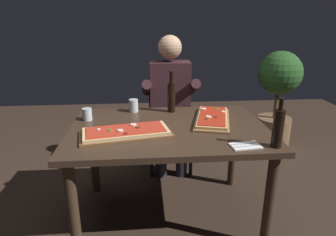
{
  "coord_description": "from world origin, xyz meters",
  "views": [
    {
      "loc": [
        -0.17,
        -1.96,
        1.49
      ],
      "look_at": [
        0.0,
        0.05,
        0.79
      ],
      "focal_mm": 31.51,
      "sensor_mm": 36.0,
      "label": 1
    }
  ],
  "objects_px": {
    "dining_table": "(169,139)",
    "tumbler_far_side": "(87,114)",
    "diner_chair": "(169,120)",
    "pizza_rectangular_front": "(126,132)",
    "wine_bottle_dark": "(171,96)",
    "potted_plant_corner": "(278,92)",
    "seated_diner": "(170,99)",
    "tumbler_near_camera": "(134,106)",
    "pizza_rectangular_left": "(212,118)",
    "oil_bottle_amber": "(278,127)"
  },
  "relations": [
    {
      "from": "dining_table",
      "to": "tumbler_far_side",
      "type": "height_order",
      "value": "tumbler_far_side"
    },
    {
      "from": "diner_chair",
      "to": "tumbler_far_side",
      "type": "bearing_deg",
      "value": -135.9
    },
    {
      "from": "pizza_rectangular_front",
      "to": "wine_bottle_dark",
      "type": "bearing_deg",
      "value": 54.34
    },
    {
      "from": "dining_table",
      "to": "tumbler_far_side",
      "type": "bearing_deg",
      "value": 161.79
    },
    {
      "from": "potted_plant_corner",
      "to": "tumbler_far_side",
      "type": "bearing_deg",
      "value": -152.33
    },
    {
      "from": "wine_bottle_dark",
      "to": "diner_chair",
      "type": "height_order",
      "value": "wine_bottle_dark"
    },
    {
      "from": "diner_chair",
      "to": "potted_plant_corner",
      "type": "distance_m",
      "value": 1.35
    },
    {
      "from": "wine_bottle_dark",
      "to": "potted_plant_corner",
      "type": "height_order",
      "value": "potted_plant_corner"
    },
    {
      "from": "pizza_rectangular_front",
      "to": "diner_chair",
      "type": "relative_size",
      "value": 0.73
    },
    {
      "from": "pizza_rectangular_front",
      "to": "seated_diner",
      "type": "height_order",
      "value": "seated_diner"
    },
    {
      "from": "diner_chair",
      "to": "wine_bottle_dark",
      "type": "bearing_deg",
      "value": -92.74
    },
    {
      "from": "tumbler_near_camera",
      "to": "pizza_rectangular_left",
      "type": "bearing_deg",
      "value": -24.55
    },
    {
      "from": "pizza_rectangular_front",
      "to": "wine_bottle_dark",
      "type": "distance_m",
      "value": 0.61
    },
    {
      "from": "pizza_rectangular_left",
      "to": "seated_diner",
      "type": "relative_size",
      "value": 0.44
    },
    {
      "from": "dining_table",
      "to": "tumbler_far_side",
      "type": "relative_size",
      "value": 15.18
    },
    {
      "from": "oil_bottle_amber",
      "to": "dining_table",
      "type": "bearing_deg",
      "value": 147.72
    },
    {
      "from": "seated_diner",
      "to": "potted_plant_corner",
      "type": "relative_size",
      "value": 1.18
    },
    {
      "from": "wine_bottle_dark",
      "to": "diner_chair",
      "type": "bearing_deg",
      "value": 87.26
    },
    {
      "from": "potted_plant_corner",
      "to": "seated_diner",
      "type": "bearing_deg",
      "value": -159.04
    },
    {
      "from": "pizza_rectangular_front",
      "to": "diner_chair",
      "type": "height_order",
      "value": "diner_chair"
    },
    {
      "from": "seated_diner",
      "to": "diner_chair",
      "type": "bearing_deg",
      "value": 90.0
    },
    {
      "from": "tumbler_near_camera",
      "to": "diner_chair",
      "type": "distance_m",
      "value": 0.65
    },
    {
      "from": "potted_plant_corner",
      "to": "pizza_rectangular_left",
      "type": "bearing_deg",
      "value": -132.39
    },
    {
      "from": "seated_diner",
      "to": "pizza_rectangular_left",
      "type": "bearing_deg",
      "value": -67.08
    },
    {
      "from": "dining_table",
      "to": "wine_bottle_dark",
      "type": "distance_m",
      "value": 0.43
    },
    {
      "from": "pizza_rectangular_left",
      "to": "wine_bottle_dark",
      "type": "distance_m",
      "value": 0.4
    },
    {
      "from": "pizza_rectangular_front",
      "to": "wine_bottle_dark",
      "type": "relative_size",
      "value": 1.88
    },
    {
      "from": "dining_table",
      "to": "wine_bottle_dark",
      "type": "bearing_deg",
      "value": 81.54
    },
    {
      "from": "dining_table",
      "to": "pizza_rectangular_left",
      "type": "distance_m",
      "value": 0.38
    },
    {
      "from": "oil_bottle_amber",
      "to": "diner_chair",
      "type": "xyz_separation_m",
      "value": [
        -0.54,
        1.25,
        -0.38
      ]
    },
    {
      "from": "pizza_rectangular_front",
      "to": "tumbler_near_camera",
      "type": "relative_size",
      "value": 6.1
    },
    {
      "from": "pizza_rectangular_front",
      "to": "potted_plant_corner",
      "type": "xyz_separation_m",
      "value": [
        1.66,
        1.36,
        -0.1
      ]
    },
    {
      "from": "pizza_rectangular_front",
      "to": "seated_diner",
      "type": "bearing_deg",
      "value": 66.74
    },
    {
      "from": "dining_table",
      "to": "pizza_rectangular_left",
      "type": "bearing_deg",
      "value": 17.58
    },
    {
      "from": "tumbler_near_camera",
      "to": "dining_table",
      "type": "bearing_deg",
      "value": -56.03
    },
    {
      "from": "dining_table",
      "to": "tumbler_far_side",
      "type": "xyz_separation_m",
      "value": [
        -0.6,
        0.2,
        0.14
      ]
    },
    {
      "from": "oil_bottle_amber",
      "to": "seated_diner",
      "type": "relative_size",
      "value": 0.23
    },
    {
      "from": "potted_plant_corner",
      "to": "tumbler_near_camera",
      "type": "bearing_deg",
      "value": -152.43
    },
    {
      "from": "wine_bottle_dark",
      "to": "tumbler_near_camera",
      "type": "height_order",
      "value": "wine_bottle_dark"
    },
    {
      "from": "oil_bottle_amber",
      "to": "diner_chair",
      "type": "relative_size",
      "value": 0.35
    },
    {
      "from": "tumbler_far_side",
      "to": "seated_diner",
      "type": "height_order",
      "value": "seated_diner"
    },
    {
      "from": "dining_table",
      "to": "potted_plant_corner",
      "type": "bearing_deg",
      "value": 42.0
    },
    {
      "from": "diner_chair",
      "to": "seated_diner",
      "type": "relative_size",
      "value": 0.65
    },
    {
      "from": "tumbler_near_camera",
      "to": "oil_bottle_amber",
      "type": "bearing_deg",
      "value": -41.43
    },
    {
      "from": "diner_chair",
      "to": "oil_bottle_amber",
      "type": "bearing_deg",
      "value": -66.52
    },
    {
      "from": "oil_bottle_amber",
      "to": "seated_diner",
      "type": "bearing_deg",
      "value": 115.67
    },
    {
      "from": "diner_chair",
      "to": "potted_plant_corner",
      "type": "bearing_deg",
      "value": 16.17
    },
    {
      "from": "oil_bottle_amber",
      "to": "diner_chair",
      "type": "bearing_deg",
      "value": 113.48
    },
    {
      "from": "oil_bottle_amber",
      "to": "seated_diner",
      "type": "xyz_separation_m",
      "value": [
        -0.54,
        1.13,
        -0.12
      ]
    },
    {
      "from": "pizza_rectangular_front",
      "to": "oil_bottle_amber",
      "type": "distance_m",
      "value": 0.96
    }
  ]
}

